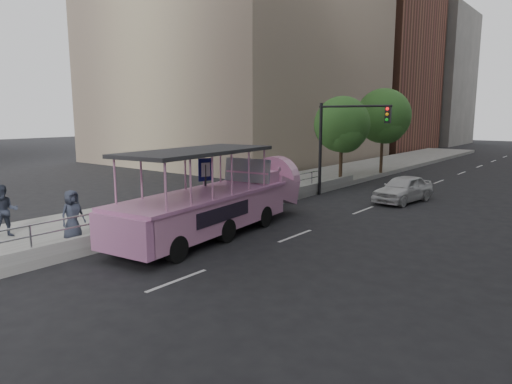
# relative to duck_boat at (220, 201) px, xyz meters

# --- Properties ---
(ground) EXTENTS (160.00, 160.00, 0.00)m
(ground) POSITION_rel_duck_boat_xyz_m (1.71, -2.75, -1.23)
(ground) COLOR black
(sidewalk) EXTENTS (5.50, 80.00, 0.30)m
(sidewalk) POSITION_rel_duck_boat_xyz_m (-4.04, 7.25, -1.08)
(sidewalk) COLOR #989893
(sidewalk) RESTS_ON ground
(kerb_wall) EXTENTS (0.24, 30.00, 0.36)m
(kerb_wall) POSITION_rel_duck_boat_xyz_m (-1.41, -0.75, -0.75)
(kerb_wall) COLOR #A5A5A0
(kerb_wall) RESTS_ON sidewalk
(guardrail) EXTENTS (0.07, 22.00, 0.71)m
(guardrail) POSITION_rel_duck_boat_xyz_m (-1.41, -0.75, -0.09)
(guardrail) COLOR silver
(guardrail) RESTS_ON kerb_wall
(duck_boat) EXTENTS (3.51, 10.21, 3.32)m
(duck_boat) POSITION_rel_duck_boat_xyz_m (0.00, 0.00, 0.00)
(duck_boat) COLOR black
(duck_boat) RESTS_ON ground
(car) EXTENTS (2.22, 4.32, 1.41)m
(car) POSITION_rel_duck_boat_xyz_m (3.41, 10.54, -0.53)
(car) COLOR silver
(car) RESTS_ON ground
(pedestrian_mid) EXTENTS (1.04, 1.13, 1.86)m
(pedestrian_mid) POSITION_rel_duck_boat_xyz_m (-4.67, -6.07, -0.00)
(pedestrian_mid) COLOR #2A303E
(pedestrian_mid) RESTS_ON sidewalk
(pedestrian_far) EXTENTS (0.58, 0.87, 1.74)m
(pedestrian_far) POSITION_rel_duck_boat_xyz_m (-2.45, -4.80, -0.06)
(pedestrian_far) COLOR #2A303E
(pedestrian_far) RESTS_ON sidewalk
(parking_sign) EXTENTS (0.17, 0.62, 2.83)m
(parking_sign) POSITION_rel_duck_boat_xyz_m (-1.02, 0.25, 0.54)
(parking_sign) COLOR black
(parking_sign) RESTS_ON ground
(traffic_signal) EXTENTS (4.20, 0.32, 5.20)m
(traffic_signal) POSITION_rel_duck_boat_xyz_m (0.00, 9.74, 2.27)
(traffic_signal) COLOR black
(traffic_signal) RESTS_ON ground
(street_tree_near) EXTENTS (3.52, 3.52, 5.72)m
(street_tree_near) POSITION_rel_duck_boat_xyz_m (-1.59, 13.17, 2.59)
(street_tree_near) COLOR #342017
(street_tree_near) RESTS_ON ground
(street_tree_far) EXTENTS (3.97, 3.97, 6.45)m
(street_tree_far) POSITION_rel_duck_boat_xyz_m (-1.39, 19.17, 3.07)
(street_tree_far) COLOR #342017
(street_tree_far) RESTS_ON ground
(midrise_brick) EXTENTS (18.00, 16.00, 26.00)m
(midrise_brick) POSITION_rel_duck_boat_xyz_m (-16.29, 45.25, 11.77)
(midrise_brick) COLOR brown
(midrise_brick) RESTS_ON ground
(midrise_stone_b) EXTENTS (16.00, 14.00, 20.00)m
(midrise_stone_b) POSITION_rel_duck_boat_xyz_m (-14.29, 61.25, 8.77)
(midrise_stone_b) COLOR gray
(midrise_stone_b) RESTS_ON ground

